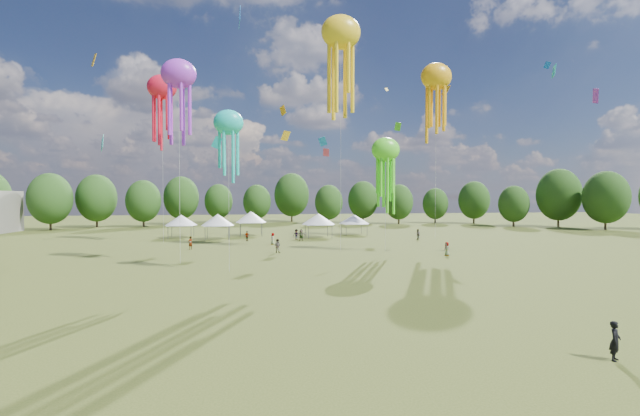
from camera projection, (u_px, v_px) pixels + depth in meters
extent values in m
plane|color=#384416|center=(425.00, 359.00, 17.76)|extent=(300.00, 300.00, 0.00)
imported|color=black|center=(615.00, 341.00, 17.58)|extent=(0.72, 0.68, 1.65)
imported|color=gray|center=(277.00, 246.00, 51.46)|extent=(1.02, 0.94, 1.70)
imported|color=gray|center=(273.00, 239.00, 60.74)|extent=(0.71, 0.91, 1.66)
imported|color=gray|center=(418.00, 234.00, 67.28)|extent=(0.79, 0.94, 1.70)
imported|color=gray|center=(296.00, 234.00, 67.59)|extent=(1.17, 0.81, 1.65)
imported|color=gray|center=(247.00, 236.00, 65.43)|extent=(0.96, 0.82, 1.55)
imported|color=gray|center=(301.00, 235.00, 65.87)|extent=(1.67, 0.56, 1.79)
imported|color=gray|center=(190.00, 243.00, 54.80)|extent=(0.72, 0.74, 1.72)
imported|color=gray|center=(447.00, 249.00, 48.98)|extent=(0.77, 0.91, 1.59)
cylinder|color=#47474C|center=(168.00, 233.00, 68.27)|extent=(0.08, 0.08, 2.03)
cylinder|color=#47474C|center=(172.00, 231.00, 71.84)|extent=(0.08, 0.08, 2.03)
cylinder|color=#47474C|center=(191.00, 233.00, 68.89)|extent=(0.08, 0.08, 2.03)
cylinder|color=#47474C|center=(194.00, 231.00, 72.46)|extent=(0.08, 0.08, 2.03)
cube|color=silver|center=(181.00, 225.00, 70.34)|extent=(4.02, 4.02, 0.10)
cone|color=silver|center=(181.00, 220.00, 70.31)|extent=(5.23, 5.23, 1.74)
cylinder|color=#47474C|center=(205.00, 234.00, 65.91)|extent=(0.08, 0.08, 2.15)
cylinder|color=#47474C|center=(207.00, 232.00, 69.46)|extent=(0.08, 0.08, 2.15)
cylinder|color=#47474C|center=(229.00, 233.00, 66.53)|extent=(0.08, 0.08, 2.15)
cylinder|color=#47474C|center=(230.00, 232.00, 70.09)|extent=(0.08, 0.08, 2.15)
cube|color=silver|center=(218.00, 226.00, 67.97)|extent=(4.01, 4.01, 0.10)
cone|color=silver|center=(218.00, 220.00, 67.94)|extent=(5.21, 5.21, 1.85)
cylinder|color=#47474C|center=(240.00, 230.00, 72.20)|extent=(0.08, 0.08, 2.28)
cylinder|color=#47474C|center=(240.00, 229.00, 75.85)|extent=(0.08, 0.08, 2.28)
cylinder|color=#47474C|center=(262.00, 230.00, 72.84)|extent=(0.08, 0.08, 2.28)
cylinder|color=#47474C|center=(261.00, 228.00, 76.49)|extent=(0.08, 0.08, 2.28)
cube|color=silver|center=(251.00, 223.00, 74.31)|extent=(4.11, 4.11, 0.10)
cone|color=silver|center=(251.00, 217.00, 74.29)|extent=(5.34, 5.34, 1.95)
cylinder|color=#47474C|center=(309.00, 232.00, 68.87)|extent=(0.08, 0.08, 2.13)
cylinder|color=#47474C|center=(305.00, 230.00, 72.74)|extent=(0.08, 0.08, 2.13)
cylinder|color=#47474C|center=(332.00, 232.00, 69.55)|extent=(0.08, 0.08, 2.13)
cylinder|color=#47474C|center=(328.00, 230.00, 73.41)|extent=(0.08, 0.08, 2.13)
cube|color=silver|center=(318.00, 225.00, 71.12)|extent=(4.32, 4.32, 0.10)
cone|color=silver|center=(318.00, 219.00, 71.09)|extent=(5.62, 5.62, 1.82)
cylinder|color=#47474C|center=(346.00, 230.00, 73.96)|extent=(0.08, 0.08, 1.94)
cylinder|color=#47474C|center=(341.00, 229.00, 77.71)|extent=(0.08, 0.08, 1.94)
cylinder|color=#47474C|center=(367.00, 230.00, 74.61)|extent=(0.08, 0.08, 1.94)
cylinder|color=#47474C|center=(361.00, 229.00, 78.37)|extent=(0.08, 0.08, 1.94)
cube|color=silver|center=(354.00, 224.00, 76.14)|extent=(4.21, 4.21, 0.10)
cone|color=silver|center=(354.00, 219.00, 76.11)|extent=(5.48, 5.48, 1.66)
ellipsoid|color=#B233E4|center=(179.00, 74.00, 42.65)|extent=(3.52, 2.46, 2.99)
cylinder|color=beige|center=(179.00, 169.00, 42.90)|extent=(0.03, 0.03, 19.33)
ellipsoid|color=yellow|center=(341.00, 32.00, 53.08)|extent=(5.04, 3.53, 4.29)
cylinder|color=beige|center=(341.00, 142.00, 53.44)|extent=(0.03, 0.03, 27.62)
ellipsoid|color=#56ED27|center=(386.00, 150.00, 52.48)|extent=(3.58, 2.51, 3.05)
cylinder|color=beige|center=(385.00, 201.00, 52.64)|extent=(0.03, 0.03, 12.75)
ellipsoid|color=red|center=(162.00, 87.00, 62.89)|extent=(4.34, 3.04, 3.69)
cylinder|color=beige|center=(163.00, 165.00, 63.19)|extent=(0.03, 0.03, 23.27)
ellipsoid|color=#18D1C5|center=(228.00, 122.00, 38.28)|extent=(2.70, 1.89, 2.29)
cylinder|color=beige|center=(229.00, 197.00, 38.46)|extent=(0.03, 0.03, 13.62)
ellipsoid|color=#FBAB0F|center=(436.00, 77.00, 68.94)|extent=(5.20, 3.64, 4.42)
cylinder|color=beige|center=(436.00, 158.00, 69.29)|extent=(0.03, 0.03, 26.57)
cube|color=#FBAB0F|center=(283.00, 110.00, 85.60)|extent=(1.26, 1.63, 2.29)
cube|color=yellow|center=(387.00, 89.00, 82.83)|extent=(0.81, 0.39, 0.84)
cube|color=#1A7FF0|center=(323.00, 142.00, 60.45)|extent=(1.42, 0.76, 1.43)
cube|color=#18D1C5|center=(554.00, 71.00, 46.04)|extent=(0.65, 1.02, 1.43)
cube|color=#1A7FF0|center=(240.00, 17.00, 55.89)|extent=(0.25, 2.46, 2.80)
cube|color=#18D1C5|center=(217.00, 142.00, 75.93)|extent=(2.11, 1.04, 2.52)
cube|color=#FBAB0F|center=(446.00, 90.00, 78.20)|extent=(1.15, 1.49, 1.91)
cube|color=#56ED27|center=(398.00, 127.00, 90.79)|extent=(1.17, 1.36, 2.04)
cube|color=#1A7FF0|center=(547.00, 65.00, 49.10)|extent=(0.64, 0.62, 0.95)
cube|color=#18D1C5|center=(102.00, 143.00, 62.10)|extent=(0.83, 2.20, 2.57)
cube|color=#DC4065|center=(326.00, 152.00, 69.63)|extent=(1.02, 1.08, 1.37)
cube|color=#B233E4|center=(596.00, 96.00, 46.53)|extent=(0.69, 1.51, 1.87)
cube|color=#FBAB0F|center=(94.00, 60.00, 34.15)|extent=(0.74, 0.88, 1.25)
cube|color=yellow|center=(286.00, 136.00, 71.65)|extent=(1.71, 1.08, 1.94)
cylinder|color=#38281C|center=(51.00, 222.00, 86.60)|extent=(0.44, 0.44, 3.36)
ellipsoid|color=#234517|center=(50.00, 199.00, 86.48)|extent=(8.40, 8.40, 10.51)
cylinder|color=#38281C|center=(97.00, 220.00, 94.91)|extent=(0.44, 0.44, 3.41)
ellipsoid|color=#234517|center=(97.00, 198.00, 94.78)|extent=(8.53, 8.53, 10.66)
cylinder|color=#38281C|center=(144.00, 220.00, 96.19)|extent=(0.44, 0.44, 3.07)
ellipsoid|color=#234517|center=(143.00, 201.00, 96.07)|extent=(7.66, 7.66, 9.58)
cylinder|color=#38281C|center=(181.00, 217.00, 105.59)|extent=(0.44, 0.44, 3.43)
ellipsoid|color=#234517|center=(181.00, 198.00, 105.46)|extent=(8.58, 8.58, 10.73)
cylinder|color=#38281C|center=(219.00, 217.00, 112.64)|extent=(0.44, 0.44, 2.95)
ellipsoid|color=#234517|center=(219.00, 201.00, 112.52)|extent=(7.37, 7.37, 9.21)
cylinder|color=#38281C|center=(257.00, 218.00, 110.53)|extent=(0.44, 0.44, 2.89)
ellipsoid|color=#234517|center=(257.00, 202.00, 110.42)|extent=(7.23, 7.23, 9.04)
cylinder|color=#38281C|center=(292.00, 215.00, 116.53)|extent=(0.44, 0.44, 3.84)
ellipsoid|color=#234517|center=(292.00, 195.00, 116.39)|extent=(9.60, 9.60, 11.99)
cylinder|color=#38281C|center=(329.00, 218.00, 107.09)|extent=(0.44, 0.44, 2.84)
ellipsoid|color=#234517|center=(329.00, 202.00, 106.98)|extent=(7.11, 7.11, 8.89)
cylinder|color=#38281C|center=(363.00, 217.00, 111.31)|extent=(0.44, 0.44, 3.16)
ellipsoid|color=#234517|center=(363.00, 200.00, 111.19)|extent=(7.91, 7.91, 9.88)
cylinder|color=#38281C|center=(399.00, 218.00, 106.99)|extent=(0.44, 0.44, 2.88)
ellipsoid|color=#234517|center=(399.00, 202.00, 106.88)|extent=(7.21, 7.21, 9.01)
cylinder|color=#38281C|center=(435.00, 218.00, 110.78)|extent=(0.44, 0.44, 2.63)
ellipsoid|color=#234517|center=(435.00, 204.00, 110.68)|extent=(6.57, 6.57, 8.22)
cylinder|color=#38281C|center=(474.00, 217.00, 108.86)|extent=(0.44, 0.44, 3.13)
ellipsoid|color=#234517|center=(474.00, 200.00, 108.74)|extent=(7.81, 7.81, 9.77)
cylinder|color=#38281C|center=(514.00, 221.00, 97.67)|extent=(0.44, 0.44, 2.72)
ellipsoid|color=#234517|center=(514.00, 204.00, 97.57)|extent=(6.80, 6.80, 8.50)
cylinder|color=#38281C|center=(558.00, 219.00, 96.41)|extent=(0.44, 0.44, 3.81)
ellipsoid|color=#234517|center=(559.00, 195.00, 96.27)|extent=(9.52, 9.52, 11.90)
cylinder|color=#38281C|center=(605.00, 221.00, 88.05)|extent=(0.44, 0.44, 3.51)
ellipsoid|color=#234517|center=(606.00, 197.00, 87.92)|extent=(8.78, 8.78, 10.97)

